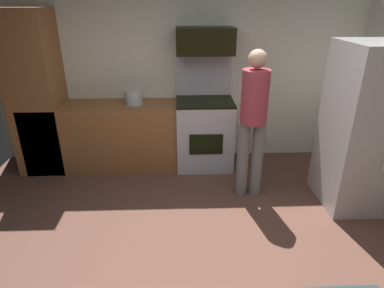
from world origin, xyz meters
TOP-DOWN VIEW (x-y plane):
  - ground_plane at (0.00, 0.00)m, footprint 5.20×4.80m
  - wall_back at (0.00, 2.34)m, footprint 5.20×0.12m
  - lower_cabinet_run at (-0.90, 1.98)m, footprint 2.40×0.60m
  - cabinet_column at (-1.90, 1.98)m, footprint 0.60×0.60m
  - oven_range at (0.30, 1.97)m, footprint 0.76×0.65m
  - microwave at (0.30, 2.06)m, footprint 0.74×0.38m
  - refrigerator at (2.03, 0.97)m, footprint 0.87×0.80m
  - person_cook at (0.78, 1.17)m, footprint 0.31×0.30m
  - stock_pot at (-0.65, 1.98)m, footprint 0.23×0.23m

SIDE VIEW (x-z plane):
  - ground_plane at x=0.00m, z-range -0.02..0.00m
  - lower_cabinet_run at x=-0.90m, z-range 0.00..0.90m
  - oven_range at x=0.30m, z-range -0.25..1.28m
  - refrigerator at x=2.03m, z-range 0.00..1.81m
  - person_cook at x=0.78m, z-range 0.11..1.83m
  - stock_pot at x=-0.65m, z-range 0.90..1.09m
  - cabinet_column at x=-1.90m, z-range 0.00..2.10m
  - wall_back at x=0.00m, z-range 0.00..2.60m
  - microwave at x=0.30m, z-range 1.53..1.87m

